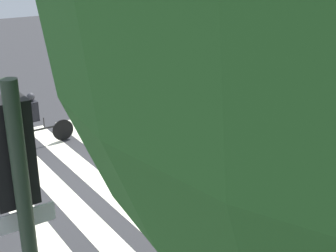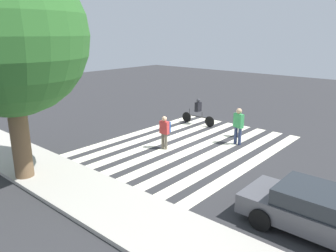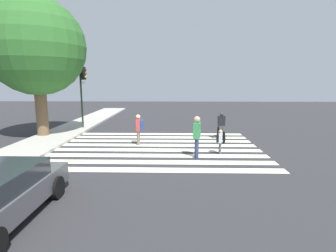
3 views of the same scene
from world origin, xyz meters
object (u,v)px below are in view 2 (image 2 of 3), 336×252
(pedestrian_adult_tall_backpack, at_px, (238,125))
(street_tree, at_px, (7,37))
(pedestrian_adult_yellow_jacket, at_px, (238,124))
(traffic_light, at_px, (25,85))
(car_parked_dark_suv, at_px, (322,212))
(pedestrian_adult_blue_shirt, at_px, (165,130))
(cyclist_near_curb, at_px, (198,110))

(pedestrian_adult_tall_backpack, bearing_deg, street_tree, -94.35)
(street_tree, height_order, pedestrian_adult_yellow_jacket, street_tree)
(traffic_light, bearing_deg, car_parked_dark_suv, -170.78)
(street_tree, relative_size, pedestrian_adult_yellow_jacket, 4.35)
(pedestrian_adult_tall_backpack, height_order, pedestrian_adult_yellow_jacket, pedestrian_adult_yellow_jacket)
(pedestrian_adult_yellow_jacket, xyz_separation_m, car_parked_dark_suv, (-5.47, 5.22, -0.36))
(traffic_light, bearing_deg, pedestrian_adult_yellow_jacket, -132.67)
(pedestrian_adult_blue_shirt, height_order, pedestrian_adult_yellow_jacket, pedestrian_adult_yellow_jacket)
(street_tree, bearing_deg, pedestrian_adult_blue_shirt, -106.39)
(pedestrian_adult_yellow_jacket, height_order, car_parked_dark_suv, pedestrian_adult_yellow_jacket)
(traffic_light, relative_size, street_tree, 0.56)
(pedestrian_adult_yellow_jacket, relative_size, cyclist_near_curb, 0.79)
(traffic_light, bearing_deg, street_tree, 147.84)
(traffic_light, distance_m, car_parked_dark_suv, 12.48)
(pedestrian_adult_yellow_jacket, height_order, cyclist_near_curb, pedestrian_adult_yellow_jacket)
(street_tree, distance_m, car_parked_dark_suv, 11.12)
(pedestrian_adult_tall_backpack, xyz_separation_m, cyclist_near_curb, (3.04, -0.60, 0.19))
(pedestrian_adult_blue_shirt, relative_size, pedestrian_adult_tall_backpack, 1.41)
(traffic_light, relative_size, cyclist_near_curb, 1.92)
(pedestrian_adult_tall_backpack, distance_m, car_parked_dark_suv, 8.76)
(traffic_light, height_order, pedestrian_adult_tall_backpack, traffic_light)
(street_tree, relative_size, pedestrian_adult_tall_backpack, 6.99)
(traffic_light, bearing_deg, cyclist_near_curb, -108.56)
(traffic_light, relative_size, pedestrian_adult_tall_backpack, 3.90)
(pedestrian_adult_yellow_jacket, bearing_deg, cyclist_near_curb, -8.68)
(cyclist_near_curb, bearing_deg, pedestrian_adult_blue_shirt, 105.85)
(cyclist_near_curb, bearing_deg, pedestrian_adult_yellow_jacket, 154.08)
(car_parked_dark_suv, bearing_deg, pedestrian_adult_blue_shirt, -16.84)
(traffic_light, distance_m, pedestrian_adult_yellow_jacket, 9.98)
(pedestrian_adult_blue_shirt, xyz_separation_m, cyclist_near_curb, (1.35, -4.53, -0.08))
(street_tree, bearing_deg, pedestrian_adult_yellow_jacket, -114.66)
(street_tree, bearing_deg, pedestrian_adult_tall_backpack, -109.19)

